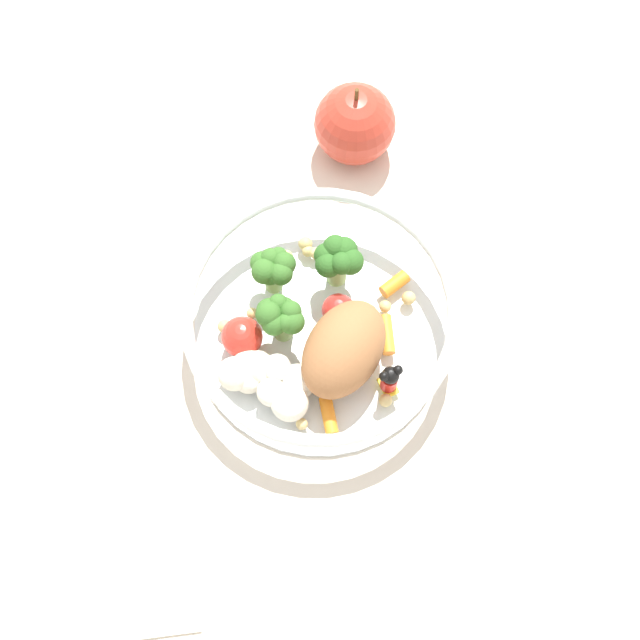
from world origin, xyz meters
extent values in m
plane|color=silver|center=(0.00, 0.00, 0.00)|extent=(2.40, 2.40, 0.00)
cylinder|color=white|center=(0.01, 0.01, 0.00)|extent=(0.21, 0.21, 0.01)
torus|color=white|center=(0.01, 0.01, 0.05)|extent=(0.22, 0.22, 0.01)
ellipsoid|color=#9E663D|center=(-0.02, 0.00, 0.04)|extent=(0.10, 0.10, 0.06)
cylinder|color=#8EB766|center=(0.05, -0.02, 0.02)|extent=(0.02, 0.02, 0.03)
sphere|color=#2D6023|center=(0.06, -0.02, 0.05)|extent=(0.02, 0.02, 0.02)
sphere|color=#2D6023|center=(0.05, -0.01, 0.05)|extent=(0.02, 0.02, 0.02)
sphere|color=#2D6023|center=(0.05, -0.01, 0.05)|extent=(0.02, 0.02, 0.02)
sphere|color=#2D6023|center=(0.04, -0.02, 0.05)|extent=(0.02, 0.02, 0.02)
sphere|color=#2D6023|center=(0.04, -0.03, 0.05)|extent=(0.02, 0.02, 0.02)
sphere|color=#2D6023|center=(0.05, -0.02, 0.05)|extent=(0.02, 0.02, 0.02)
cylinder|color=#7FAD5B|center=(0.01, 0.04, 0.02)|extent=(0.02, 0.02, 0.03)
sphere|color=#386B28|center=(0.02, 0.04, 0.05)|extent=(0.02, 0.02, 0.02)
sphere|color=#386B28|center=(0.02, 0.05, 0.05)|extent=(0.02, 0.02, 0.02)
sphere|color=#386B28|center=(0.02, 0.05, 0.05)|extent=(0.02, 0.02, 0.02)
sphere|color=#386B28|center=(0.01, 0.05, 0.05)|extent=(0.02, 0.02, 0.02)
sphere|color=#386B28|center=(0.01, 0.04, 0.05)|extent=(0.01, 0.01, 0.01)
sphere|color=#386B28|center=(0.01, 0.03, 0.05)|extent=(0.02, 0.02, 0.02)
sphere|color=#386B28|center=(0.01, 0.03, 0.05)|extent=(0.02, 0.02, 0.02)
sphere|color=#386B28|center=(0.02, 0.03, 0.05)|extent=(0.01, 0.01, 0.01)
cylinder|color=#7FAD5B|center=(0.06, 0.04, 0.02)|extent=(0.01, 0.01, 0.02)
sphere|color=#386B28|center=(0.06, 0.03, 0.05)|extent=(0.02, 0.02, 0.02)
sphere|color=#386B28|center=(0.06, 0.04, 0.04)|extent=(0.02, 0.02, 0.02)
sphere|color=#386B28|center=(0.05, 0.04, 0.05)|extent=(0.02, 0.02, 0.02)
sphere|color=#386B28|center=(0.05, 0.04, 0.04)|extent=(0.02, 0.02, 0.02)
sphere|color=#386B28|center=(0.05, 0.03, 0.05)|extent=(0.02, 0.02, 0.02)
sphere|color=#386B28|center=(0.06, 0.03, 0.05)|extent=(0.02, 0.02, 0.02)
sphere|color=#386B28|center=(0.06, 0.03, 0.05)|extent=(0.01, 0.01, 0.01)
sphere|color=white|center=(-0.02, 0.05, 0.03)|extent=(0.02, 0.02, 0.02)
sphere|color=white|center=(-0.04, 0.06, 0.03)|extent=(0.02, 0.02, 0.02)
sphere|color=white|center=(-0.05, 0.05, 0.02)|extent=(0.03, 0.03, 0.03)
sphere|color=white|center=(-0.03, 0.04, 0.02)|extent=(0.03, 0.03, 0.03)
sphere|color=silver|center=(-0.01, 0.07, 0.02)|extent=(0.02, 0.02, 0.02)
sphere|color=silver|center=(-0.01, 0.09, 0.03)|extent=(0.03, 0.03, 0.03)
sphere|color=silver|center=(-0.02, 0.08, 0.02)|extent=(0.02, 0.02, 0.02)
sphere|color=silver|center=(-0.01, 0.07, 0.03)|extent=(0.03, 0.03, 0.03)
cube|color=yellow|center=(-0.05, -0.03, 0.01)|extent=(0.02, 0.01, 0.00)
cylinder|color=red|center=(-0.05, -0.03, 0.02)|extent=(0.02, 0.02, 0.02)
sphere|color=black|center=(-0.05, -0.03, 0.04)|extent=(0.01, 0.01, 0.01)
sphere|color=black|center=(-0.05, -0.03, 0.04)|extent=(0.01, 0.01, 0.01)
sphere|color=black|center=(-0.05, -0.02, 0.04)|extent=(0.01, 0.01, 0.01)
cylinder|color=orange|center=(-0.01, -0.04, 0.02)|extent=(0.03, 0.02, 0.01)
cylinder|color=orange|center=(-0.06, 0.02, 0.02)|extent=(0.03, 0.01, 0.01)
cylinder|color=orange|center=(0.03, -0.06, 0.02)|extent=(0.02, 0.03, 0.01)
sphere|color=red|center=(0.02, -0.01, 0.02)|extent=(0.03, 0.03, 0.03)
sphere|color=red|center=(0.01, 0.07, 0.03)|extent=(0.03, 0.03, 0.03)
sphere|color=tan|center=(-0.01, 0.06, 0.02)|extent=(0.01, 0.01, 0.01)
sphere|color=tan|center=(0.01, -0.07, 0.02)|extent=(0.01, 0.01, 0.01)
sphere|color=#D1B775|center=(-0.07, -0.02, 0.02)|extent=(0.01, 0.01, 0.01)
sphere|color=tan|center=(0.01, -0.05, 0.02)|extent=(0.01, 0.01, 0.01)
sphere|color=#D1B775|center=(0.08, 0.02, 0.02)|extent=(0.01, 0.01, 0.01)
sphere|color=#D1B775|center=(-0.06, 0.05, 0.01)|extent=(0.01, 0.01, 0.01)
sphere|color=tan|center=(0.08, 0.00, 0.01)|extent=(0.01, 0.01, 0.01)
sphere|color=tan|center=(0.08, 0.00, 0.02)|extent=(0.01, 0.01, 0.01)
sphere|color=tan|center=(0.04, 0.06, 0.01)|extent=(0.01, 0.01, 0.01)
sphere|color=#D1B775|center=(0.07, -0.01, 0.01)|extent=(0.01, 0.01, 0.01)
sphere|color=tan|center=(0.03, 0.08, 0.02)|extent=(0.01, 0.01, 0.01)
sphere|color=#BC3828|center=(0.17, -0.07, 0.04)|extent=(0.07, 0.07, 0.07)
cylinder|color=brown|center=(0.17, -0.07, 0.08)|extent=(0.00, 0.00, 0.01)
cube|color=silver|center=(-0.12, 0.21, 0.00)|extent=(0.15, 0.15, 0.01)
camera|label=1|loc=(-0.24, 0.08, 0.66)|focal=48.54mm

